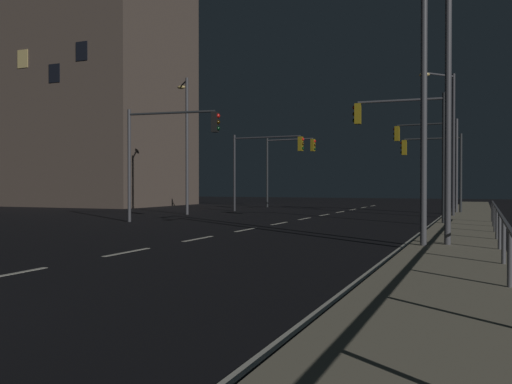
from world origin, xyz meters
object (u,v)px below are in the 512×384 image
Objects in this scene: traffic_light_near_left at (433,157)px; street_lamp_far_end at (448,130)px; traffic_light_near_right at (287,157)px; building_distant at (49,97)px; street_lamp_corner at (421,92)px; traffic_light_overhead_east at (167,141)px; traffic_light_mid_right at (264,156)px; traffic_light_far_center at (429,147)px; traffic_light_far_right at (404,133)px; street_lamp_median at (186,134)px; street_lamp_across_street at (448,69)px.

street_lamp_far_end is at bearing -74.90° from traffic_light_near_left.
traffic_light_near_right is 0.22× the size of building_distant.
traffic_light_near_right reaches higher than traffic_light_near_left.
traffic_light_overhead_east is at bearing 150.35° from street_lamp_corner.
traffic_light_mid_right is at bearing -83.67° from traffic_light_near_right.
street_lamp_corner is at bearing -86.31° from traffic_light_near_left.
traffic_light_near_left is (10.94, 1.23, -0.27)m from traffic_light_mid_right.
traffic_light_far_right is at bearing -91.03° from traffic_light_far_center.
street_lamp_far_end is (-0.17, 16.11, 0.48)m from street_lamp_corner.
traffic_light_near_left is (11.25, 13.18, -0.40)m from traffic_light_overhead_east.
traffic_light_far_right is at bearing -55.11° from traffic_light_near_right.
traffic_light_mid_right is 0.63× the size of street_lamp_median.
building_distant is at bearing 172.86° from traffic_light_far_center.
traffic_light_far_center is at bearing -26.38° from traffic_light_near_right.
traffic_light_near_left is 0.62× the size of street_lamp_far_end.
traffic_light_far_right is 11.17m from traffic_light_overhead_east.
traffic_light_overhead_east is 14.45m from street_lamp_corner.
street_lamp_corner is 21.03m from street_lamp_median.
building_distant is at bearing -176.82° from traffic_light_near_right.
traffic_light_mid_right is at bearing -173.59° from traffic_light_near_left.
street_lamp_median reaches higher than street_lamp_across_street.
street_lamp_across_street is at bearing 32.43° from street_lamp_corner.
traffic_light_near_right is at bearing 118.11° from street_lamp_across_street.
traffic_light_near_right is 0.73× the size of street_lamp_far_end.
traffic_light_near_right is at bearing 153.62° from traffic_light_far_center.
street_lamp_median is (-16.22, 13.72, -0.01)m from street_lamp_across_street.
traffic_light_near_right is 29.06m from street_lamp_across_street.
traffic_light_near_left is 0.69× the size of street_lamp_corner.
traffic_light_far_center reaches higher than traffic_light_near_right.
street_lamp_median reaches higher than traffic_light_mid_right.
traffic_light_overhead_east is (-10.84, -2.70, -0.24)m from traffic_light_far_right.
street_lamp_far_end reaches higher than traffic_light_far_center.
street_lamp_median reaches higher than traffic_light_near_right.
traffic_light_far_center is (11.03, 13.20, 0.23)m from traffic_light_overhead_east.
traffic_light_mid_right is at bearing 124.67° from street_lamp_across_street.
street_lamp_corner is at bearing -57.33° from traffic_light_mid_right.
traffic_light_far_center is at bearing 94.30° from street_lamp_corner.
street_lamp_median reaches higher than traffic_light_overhead_east.
traffic_light_overhead_east is at bearing 153.05° from street_lamp_across_street.
traffic_light_near_right is 0.70× the size of street_lamp_across_street.
street_lamp_corner is at bearing -80.09° from traffic_light_far_right.
street_lamp_corner is at bearing -42.28° from street_lamp_median.
traffic_light_far_right is at bearing -23.14° from building_distant.
traffic_light_near_right is (-11.49, 5.70, -0.14)m from traffic_light_far_center.
street_lamp_corner is (1.31, -20.32, 0.81)m from traffic_light_near_left.
traffic_light_far_right is at bearing -92.23° from traffic_light_near_left.
street_lamp_across_street reaches higher than traffic_light_near_left.
street_lamp_median is at bearing -172.71° from street_lamp_far_end.
traffic_light_near_right is (-0.77, 6.95, 0.23)m from traffic_light_mid_right.
building_distant reaches higher than street_lamp_across_street.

